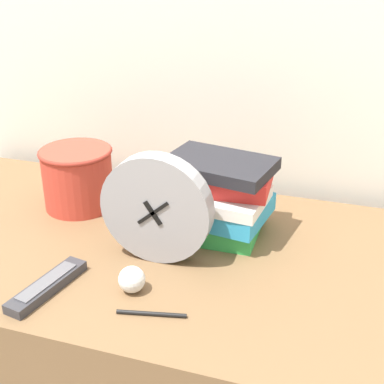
{
  "coord_description": "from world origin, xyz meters",
  "views": [
    {
      "loc": [
        0.42,
        -0.62,
        1.34
      ],
      "look_at": [
        0.1,
        0.38,
        0.84
      ],
      "focal_mm": 50.0,
      "sensor_mm": 36.0,
      "label": 1
    }
  ],
  "objects_px": {
    "book_stack": "(220,196)",
    "pen": "(151,314)",
    "crumpled_paper_ball": "(132,279)",
    "tv_remote": "(47,286)",
    "basket": "(78,176)",
    "desk_clock": "(156,209)"
  },
  "relations": [
    {
      "from": "desk_clock",
      "to": "tv_remote",
      "type": "bearing_deg",
      "value": -132.89
    },
    {
      "from": "crumpled_paper_ball",
      "to": "pen",
      "type": "relative_size",
      "value": 0.41
    },
    {
      "from": "book_stack",
      "to": "tv_remote",
      "type": "bearing_deg",
      "value": -128.06
    },
    {
      "from": "book_stack",
      "to": "pen",
      "type": "height_order",
      "value": "book_stack"
    },
    {
      "from": "book_stack",
      "to": "pen",
      "type": "xyz_separation_m",
      "value": [
        -0.04,
        -0.34,
        -0.09
      ]
    },
    {
      "from": "book_stack",
      "to": "crumpled_paper_ball",
      "type": "height_order",
      "value": "book_stack"
    },
    {
      "from": "desk_clock",
      "to": "crumpled_paper_ball",
      "type": "xyz_separation_m",
      "value": [
        -0.0,
        -0.13,
        -0.09
      ]
    },
    {
      "from": "desk_clock",
      "to": "book_stack",
      "type": "xyz_separation_m",
      "value": [
        0.1,
        0.16,
        -0.03
      ]
    },
    {
      "from": "book_stack",
      "to": "tv_remote",
      "type": "height_order",
      "value": "book_stack"
    },
    {
      "from": "pen",
      "to": "desk_clock",
      "type": "bearing_deg",
      "value": 107.69
    },
    {
      "from": "desk_clock",
      "to": "basket",
      "type": "xyz_separation_m",
      "value": [
        -0.28,
        0.17,
        -0.04
      ]
    },
    {
      "from": "book_stack",
      "to": "crumpled_paper_ball",
      "type": "distance_m",
      "value": 0.31
    },
    {
      "from": "book_stack",
      "to": "crumpled_paper_ball",
      "type": "xyz_separation_m",
      "value": [
        -0.1,
        -0.28,
        -0.07
      ]
    },
    {
      "from": "tv_remote",
      "to": "basket",
      "type": "bearing_deg",
      "value": 108.72
    },
    {
      "from": "basket",
      "to": "crumpled_paper_ball",
      "type": "xyz_separation_m",
      "value": [
        0.28,
        -0.3,
        -0.06
      ]
    },
    {
      "from": "book_stack",
      "to": "crumpled_paper_ball",
      "type": "bearing_deg",
      "value": -109.57
    },
    {
      "from": "crumpled_paper_ball",
      "to": "pen",
      "type": "height_order",
      "value": "crumpled_paper_ball"
    },
    {
      "from": "book_stack",
      "to": "basket",
      "type": "relative_size",
      "value": 1.42
    },
    {
      "from": "book_stack",
      "to": "crumpled_paper_ball",
      "type": "relative_size",
      "value": 4.89
    },
    {
      "from": "basket",
      "to": "crumpled_paper_ball",
      "type": "bearing_deg",
      "value": -47.22
    },
    {
      "from": "basket",
      "to": "crumpled_paper_ball",
      "type": "relative_size",
      "value": 3.45
    },
    {
      "from": "desk_clock",
      "to": "basket",
      "type": "bearing_deg",
      "value": 148.44
    }
  ]
}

